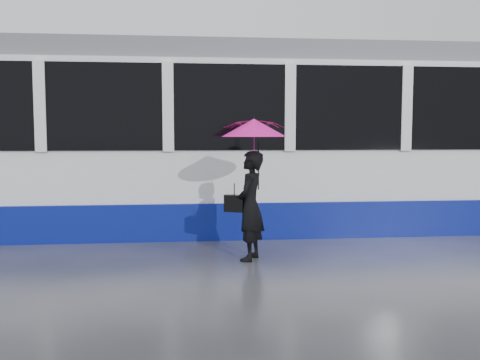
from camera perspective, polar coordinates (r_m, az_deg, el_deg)
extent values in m
plane|color=#2A2A2F|center=(7.69, -4.85, -8.35)|extent=(90.00, 90.00, 0.00)
cube|color=#3F3D38|center=(9.42, -5.07, -5.82)|extent=(34.00, 0.07, 0.02)
cube|color=#3F3D38|center=(10.84, -5.19, -4.41)|extent=(34.00, 0.07, 0.02)
cube|color=white|center=(10.14, -15.95, 3.39)|extent=(24.00, 2.40, 2.95)
cube|color=navy|center=(10.24, -15.79, -3.43)|extent=(24.00, 2.56, 0.62)
cube|color=black|center=(10.14, -16.04, 7.20)|extent=(23.00, 2.48, 1.40)
cube|color=slate|center=(10.23, -16.18, 12.66)|extent=(23.60, 2.20, 0.35)
imported|color=black|center=(7.45, 1.09, -2.77)|extent=(0.55, 0.66, 1.53)
imported|color=#FB1579|center=(7.39, 1.49, 3.75)|extent=(1.10, 1.11, 0.76)
cone|color=#FB1579|center=(7.39, 1.49, 5.60)|extent=(1.18, 1.18, 0.25)
cylinder|color=black|center=(7.39, 1.49, 6.71)|extent=(0.01, 0.01, 0.06)
cylinder|color=black|center=(7.43, 1.98, 1.54)|extent=(0.02, 0.02, 0.67)
cube|color=black|center=(7.44, -0.61, -2.50)|extent=(0.30, 0.21, 0.24)
cylinder|color=black|center=(7.42, -0.61, -0.90)|extent=(0.01, 0.01, 0.18)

